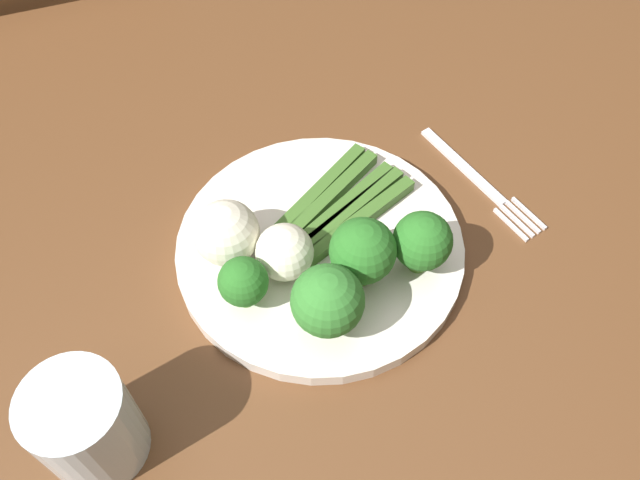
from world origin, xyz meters
TOP-DOWN VIEW (x-y plane):
  - ground_plane at (0.00, 0.00)m, footprint 6.00×6.00m
  - dining_table at (0.00, 0.00)m, footprint 1.13×0.88m
  - chair at (0.18, -0.58)m, footprint 0.44×0.44m
  - plate at (-0.05, 0.02)m, footprint 0.26×0.26m
  - asparagus_bundle at (-0.08, -0.00)m, footprint 0.16×0.12m
  - broccoli_front at (-0.07, 0.07)m, footprint 0.06×0.06m
  - broccoli_outer_edge at (-0.13, 0.08)m, footprint 0.05×0.05m
  - broccoli_right at (-0.03, 0.11)m, footprint 0.06×0.06m
  - broccoli_back_right at (0.03, 0.06)m, footprint 0.04×0.04m
  - cauliflower_mid at (-0.02, 0.04)m, footprint 0.05×0.05m
  - cauliflower_edge at (0.03, 0.01)m, footprint 0.06×0.06m
  - fork at (-0.23, -0.00)m, footprint 0.06×0.16m
  - water_glass at (0.17, 0.14)m, footprint 0.07×0.07m

SIDE VIEW (x-z plane):
  - ground_plane at x=0.00m, z-range -0.02..0.00m
  - chair at x=0.18m, z-range 0.07..0.94m
  - dining_table at x=0.00m, z-range 0.25..0.98m
  - fork at x=-0.23m, z-range 0.72..0.73m
  - plate at x=-0.05m, z-range 0.72..0.74m
  - asparagus_bundle at x=-0.08m, z-range 0.74..0.75m
  - cauliflower_mid at x=-0.02m, z-range 0.74..0.79m
  - cauliflower_edge at x=0.03m, z-range 0.74..0.80m
  - broccoli_back_right at x=0.03m, z-range 0.74..0.80m
  - water_glass at x=0.17m, z-range 0.72..0.82m
  - broccoli_outer_edge at x=-0.13m, z-range 0.74..0.81m
  - broccoli_front at x=-0.07m, z-range 0.74..0.81m
  - broccoli_right at x=-0.03m, z-range 0.74..0.82m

